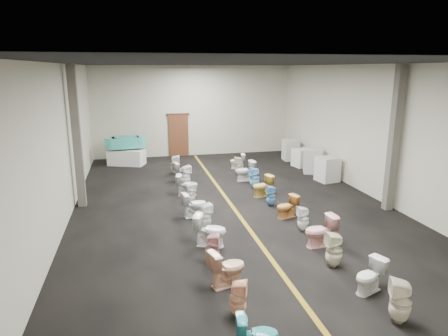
{
  "coord_description": "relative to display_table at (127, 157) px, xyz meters",
  "views": [
    {
      "loc": [
        -2.98,
        -12.07,
        4.35
      ],
      "look_at": [
        -0.01,
        1.0,
        1.0
      ],
      "focal_mm": 32.0,
      "sensor_mm": 36.0,
      "label": 1
    }
  ],
  "objects": [
    {
      "name": "column_right",
      "position": [
        8.14,
        -8.03,
        1.89
      ],
      "size": [
        0.25,
        0.25,
        4.5
      ],
      "primitive_type": "cube",
      "color": "#59544C",
      "rests_on": "floor"
    },
    {
      "name": "toilet_left_4",
      "position": [
        2.14,
        -9.43,
        0.05
      ],
      "size": [
        0.92,
        0.73,
        0.82
      ],
      "primitive_type": "imported",
      "rotation": [
        0.0,
        0.0,
        1.19
      ],
      "color": "white",
      "rests_on": "floor"
    },
    {
      "name": "display_table",
      "position": [
        0.0,
        0.0,
        0.0
      ],
      "size": [
        1.78,
        1.33,
        0.71
      ],
      "primitive_type": "cube",
      "rotation": [
        0.0,
        0.0,
        -0.38
      ],
      "color": "white",
      "rests_on": "floor"
    },
    {
      "name": "ceiling",
      "position": [
        3.39,
        -6.53,
        4.14
      ],
      "size": [
        16.0,
        16.0,
        0.0
      ],
      "primitive_type": "plane",
      "rotation": [
        3.14,
        0.0,
        0.0
      ],
      "color": "black",
      "rests_on": "ground"
    },
    {
      "name": "appliance_crate_a",
      "position": [
        7.79,
        -4.59,
        0.13
      ],
      "size": [
        0.88,
        0.88,
        0.96
      ],
      "primitive_type": "cube",
      "rotation": [
        0.0,
        0.0,
        0.19
      ],
      "color": "beige",
      "rests_on": "floor"
    },
    {
      "name": "toilet_left_11",
      "position": [
        2.02,
        -2.15,
        0.04
      ],
      "size": [
        0.42,
        0.42,
        0.8
      ],
      "primitive_type": "imported",
      "rotation": [
        0.0,
        0.0,
        1.4
      ],
      "color": "white",
      "rests_on": "floor"
    },
    {
      "name": "toilet_right_10",
      "position": [
        4.62,
        -2.84,
        0.03
      ],
      "size": [
        0.39,
        0.38,
        0.76
      ],
      "primitive_type": "imported",
      "rotation": [
        0.0,
        0.0,
        -1.69
      ],
      "color": "beige",
      "rests_on": "floor"
    },
    {
      "name": "toilet_right_8",
      "position": [
        4.69,
        -4.9,
        0.05
      ],
      "size": [
        0.39,
        0.38,
        0.8
      ],
      "primitive_type": "imported",
      "rotation": [
        0.0,
        0.0,
        -1.52
      ],
      "color": "#7AC5F3",
      "rests_on": "floor"
    },
    {
      "name": "appliance_crate_d",
      "position": [
        7.79,
        -0.75,
        0.14
      ],
      "size": [
        0.76,
        0.76,
        1.0
      ],
      "primitive_type": "cube",
      "rotation": [
        0.0,
        0.0,
        -0.09
      ],
      "color": "beige",
      "rests_on": "floor"
    },
    {
      "name": "toilet_left_0",
      "position": [
        2.1,
        -13.47,
        -0.02
      ],
      "size": [
        0.72,
        0.48,
        0.68
      ],
      "primitive_type": "imported",
      "rotation": [
        0.0,
        0.0,
        1.41
      ],
      "color": "teal",
      "rests_on": "floor"
    },
    {
      "name": "back_door",
      "position": [
        2.59,
        1.41,
        0.69
      ],
      "size": [
        1.0,
        0.1,
        2.1
      ],
      "primitive_type": "cube",
      "color": "#562D19",
      "rests_on": "floor"
    },
    {
      "name": "wall_left",
      "position": [
        -1.61,
        -6.53,
        1.89
      ],
      "size": [
        0.0,
        16.0,
        16.0
      ],
      "primitive_type": "plane",
      "rotation": [
        1.57,
        0.0,
        1.57
      ],
      "color": "beige",
      "rests_on": "ground"
    },
    {
      "name": "toilet_right_1",
      "position": [
        4.82,
        -12.26,
        -0.01
      ],
      "size": [
        0.78,
        0.62,
        0.7
      ],
      "primitive_type": "imported",
      "rotation": [
        0.0,
        0.0,
        -1.18
      ],
      "color": "white",
      "rests_on": "floor"
    },
    {
      "name": "toilet_left_2",
      "position": [
        2.11,
        -11.37,
        0.04
      ],
      "size": [
        0.87,
        0.64,
        0.79
      ],
      "primitive_type": "imported",
      "rotation": [
        0.0,
        0.0,
        1.85
      ],
      "color": "#EEB796",
      "rests_on": "floor"
    },
    {
      "name": "aisle_stripe",
      "position": [
        3.39,
        -6.53,
        -0.35
      ],
      "size": [
        0.12,
        15.6,
        0.01
      ],
      "primitive_type": "cube",
      "color": "olive",
      "rests_on": "floor"
    },
    {
      "name": "toilet_left_10",
      "position": [
        2.2,
        -3.11,
        0.01
      ],
      "size": [
        0.82,
        0.64,
        0.74
      ],
      "primitive_type": "imported",
      "rotation": [
        0.0,
        0.0,
        1.92
      ],
      "color": "silver",
      "rests_on": "floor"
    },
    {
      "name": "floor",
      "position": [
        3.39,
        -6.53,
        -0.36
      ],
      "size": [
        16.0,
        16.0,
        0.0
      ],
      "primitive_type": "plane",
      "color": "black",
      "rests_on": "ground"
    },
    {
      "name": "wall_right",
      "position": [
        8.39,
        -6.53,
        1.89
      ],
      "size": [
        0.0,
        16.0,
        16.0
      ],
      "primitive_type": "plane",
      "rotation": [
        1.57,
        0.0,
        -1.57
      ],
      "color": "beige",
      "rests_on": "ground"
    },
    {
      "name": "toilet_right_2",
      "position": [
        4.63,
        -11.14,
        0.06
      ],
      "size": [
        0.41,
        0.4,
        0.83
      ],
      "primitive_type": "imported",
      "rotation": [
        0.0,
        0.0,
        -1.65
      ],
      "color": "beige",
      "rests_on": "floor"
    },
    {
      "name": "appliance_crate_c",
      "position": [
        7.79,
        -2.1,
        0.04
      ],
      "size": [
        0.85,
        0.85,
        0.8
      ],
      "primitive_type": "cube",
      "rotation": [
        0.0,
        0.0,
        0.23
      ],
      "color": "silver",
      "rests_on": "floor"
    },
    {
      "name": "toilet_right_4",
      "position": [
        4.8,
        -9.06,
        -0.01
      ],
      "size": [
        0.34,
        0.33,
        0.7
      ],
      "primitive_type": "imported",
      "rotation": [
        0.0,
        0.0,
        -1.62
      ],
      "color": "white",
      "rests_on": "floor"
    },
    {
      "name": "toilet_left_6",
      "position": [
        2.05,
        -7.31,
        0.02
      ],
      "size": [
        0.8,
        0.54,
        0.76
      ],
      "primitive_type": "imported",
      "rotation": [
        0.0,
        0.0,
        1.74
      ],
      "color": "white",
      "rests_on": "floor"
    },
    {
      "name": "toilet_left_3",
      "position": [
        2.0,
        -10.38,
        0.01
      ],
      "size": [
        0.42,
        0.42,
        0.73
      ],
      "primitive_type": "imported",
      "rotation": [
        0.0,
        0.0,
        1.26
      ],
      "color": "#D29699",
      "rests_on": "floor"
    },
    {
      "name": "bathtub",
      "position": [
        -0.0,
        0.0,
        0.71
      ],
      "size": [
        1.85,
        0.82,
        0.55
      ],
      "rotation": [
        0.0,
        0.0,
        0.14
      ],
      "color": "#3DB0A0",
      "rests_on": "display_table"
    },
    {
      "name": "toilet_left_8",
      "position": [
        2.12,
        -5.2,
        0.02
      ],
      "size": [
        0.82,
        0.57,
        0.76
      ],
      "primitive_type": "imported",
      "rotation": [
        0.0,
        0.0,
        1.35
      ],
      "color": "silver",
      "rests_on": "floor"
    },
    {
      "name": "toilet_left_7",
      "position": [
        2.1,
        -6.18,
        0.0
      ],
      "size": [
        0.38,
        0.38,
        0.72
      ],
      "primitive_type": "imported",
      "rotation": [
        0.0,
        0.0,
        1.74
      ],
      "color": "white",
      "rests_on": "floor"
    },
    {
      "name": "toilet_right_3",
      "position": [
        4.81,
        -10.07,
        0.05
      ],
      "size": [
        0.82,
        0.5,
        0.82
      ],
      "primitive_type": "imported",
      "rotation": [
        0.0,
        0.0,
        -1.52
      ],
      "color": "beige",
      "rests_on": "floor"
    },
    {
      "name": "toilet_right_5",
      "position": [
        4.74,
        -8.02,
        -0.01
      ],
      "size": [
        0.75,
        0.55,
        0.69
      ],
      "primitive_type": "imported",
      "rotation": [
        0.0,
        0.0,
        -1.3
      ],
      "color": "#CE883E",
      "rests_on": "floor"
    },
    {
      "name": "wall_back",
      "position": [
        3.39,
        1.47,
        1.89
      ],
      "size": [
        10.0,
        0.0,
        10.0
      ],
      "primitive_type": "plane",
      "rotation": [
        1.57,
        0.0,
        0.0
      ],
      "color": "beige",
      "rests_on": "ground"
    },
    {
      "name": "appliance_crate_b",
      "position": [
        7.79,
        -3.24,
        0.16
      ],
      "size": [
        0.96,
        0.96,
        1.02
      ],
      "primitive_type": "cube",
      "rotation": [
        0.0,
        0.0,
        -0.37
      ],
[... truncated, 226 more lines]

